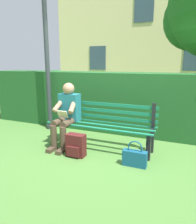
{
  "coord_description": "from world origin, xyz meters",
  "views": [
    {
      "loc": [
        -1.44,
        3.46,
        1.55
      ],
      "look_at": [
        0.0,
        0.1,
        0.71
      ],
      "focal_mm": 34.26,
      "sensor_mm": 36.0,
      "label": 1
    }
  ],
  "objects": [
    {
      "name": "building_facade",
      "position": [
        0.79,
        -8.53,
        3.22
      ],
      "size": [
        9.28,
        2.82,
        6.45
      ],
      "color": "beige",
      "rests_on": "ground"
    },
    {
      "name": "park_bench",
      "position": [
        0.0,
        -0.08,
        0.46
      ],
      "size": [
        1.99,
        0.49,
        0.88
      ],
      "color": "black",
      "rests_on": "ground"
    },
    {
      "name": "backpack",
      "position": [
        0.24,
        0.49,
        0.19
      ],
      "size": [
        0.32,
        0.24,
        0.39
      ],
      "color": "#4C1919",
      "rests_on": "ground"
    },
    {
      "name": "ground",
      "position": [
        0.0,
        0.0,
        0.0
      ],
      "size": [
        60.0,
        60.0,
        0.0
      ],
      "primitive_type": "plane",
      "color": "#477533"
    },
    {
      "name": "handbag",
      "position": [
        -0.76,
        0.45,
        0.14
      ],
      "size": [
        0.37,
        0.13,
        0.41
      ],
      "color": "navy",
      "rests_on": "ground"
    },
    {
      "name": "person_seated",
      "position": [
        0.64,
        0.1,
        0.63
      ],
      "size": [
        0.44,
        0.73,
        1.19
      ],
      "color": "#1E6672",
      "rests_on": "ground"
    },
    {
      "name": "hedge_backdrop",
      "position": [
        0.1,
        -1.2,
        0.7
      ],
      "size": [
        6.46,
        0.84,
        1.48
      ],
      "color": "#1E5123",
      "rests_on": "ground"
    },
    {
      "name": "lamp_post",
      "position": [
        1.58,
        -0.66,
        1.89
      ],
      "size": [
        0.26,
        0.26,
        3.19
      ],
      "color": "#2D3338",
      "rests_on": "ground"
    }
  ]
}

